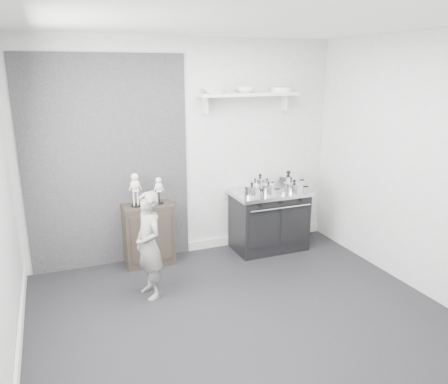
{
  "coord_description": "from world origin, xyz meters",
  "views": [
    {
      "loc": [
        -1.56,
        -3.36,
        2.33
      ],
      "look_at": [
        0.17,
        0.95,
        1.01
      ],
      "focal_mm": 35.0,
      "sensor_mm": 36.0,
      "label": 1
    }
  ],
  "objects": [
    {
      "name": "stove",
      "position": [
        1.03,
        1.48,
        0.4
      ],
      "size": [
        0.99,
        0.62,
        0.79
      ],
      "color": "black",
      "rests_on": "ground"
    },
    {
      "name": "bowl_large",
      "position": [
        0.33,
        1.67,
        2.07
      ],
      "size": [
        0.28,
        0.28,
        0.07
      ],
      "primitive_type": "imported",
      "color": "white",
      "rests_on": "wall_shelf"
    },
    {
      "name": "pot_front_right",
      "position": [
        1.3,
        1.32,
        0.86
      ],
      "size": [
        0.33,
        0.24,
        0.17
      ],
      "color": "silver",
      "rests_on": "stove"
    },
    {
      "name": "wall_shelf",
      "position": [
        0.8,
        1.68,
        2.01
      ],
      "size": [
        1.3,
        0.26,
        0.24
      ],
      "color": "silver",
      "rests_on": "room_shell"
    },
    {
      "name": "plate_stack",
      "position": [
        1.25,
        1.67,
        2.07
      ],
      "size": [
        0.26,
        0.26,
        0.06
      ],
      "primitive_type": "cylinder",
      "color": "white",
      "rests_on": "wall_shelf"
    },
    {
      "name": "pot_back_left",
      "position": [
        0.94,
        1.6,
        0.88
      ],
      "size": [
        0.32,
        0.23,
        0.21
      ],
      "color": "silver",
      "rests_on": "stove"
    },
    {
      "name": "skeleton_full",
      "position": [
        -0.68,
        1.61,
        0.99
      ],
      "size": [
        0.13,
        0.08,
        0.46
      ],
      "primitive_type": null,
      "color": "silver",
      "rests_on": "side_cabinet"
    },
    {
      "name": "pot_back_right",
      "position": [
        1.34,
        1.55,
        0.88
      ],
      "size": [
        0.4,
        0.32,
        0.23
      ],
      "color": "silver",
      "rests_on": "stove"
    },
    {
      "name": "child",
      "position": [
        -0.72,
        0.81,
        0.57
      ],
      "size": [
        0.36,
        0.47,
        1.14
      ],
      "primitive_type": "imported",
      "rotation": [
        0.0,
        0.0,
        -1.35
      ],
      "color": "slate",
      "rests_on": "ground"
    },
    {
      "name": "pot_front_center",
      "position": [
        0.93,
        1.33,
        0.86
      ],
      "size": [
        0.26,
        0.18,
        0.17
      ],
      "color": "silver",
      "rests_on": "stove"
    },
    {
      "name": "ground",
      "position": [
        0.0,
        0.0,
        0.0
      ],
      "size": [
        4.0,
        4.0,
        0.0
      ],
      "primitive_type": "plane",
      "color": "black",
      "rests_on": "ground"
    },
    {
      "name": "pot_front_left",
      "position": [
        0.72,
        1.37,
        0.86
      ],
      "size": [
        0.3,
        0.21,
        0.17
      ],
      "color": "silver",
      "rests_on": "stove"
    },
    {
      "name": "room_shell",
      "position": [
        -0.09,
        0.15,
        1.64
      ],
      "size": [
        4.02,
        3.62,
        2.71
      ],
      "color": "#B5B4B2",
      "rests_on": "ground"
    },
    {
      "name": "skeleton_torso",
      "position": [
        -0.4,
        1.61,
        0.94
      ],
      "size": [
        0.1,
        0.07,
        0.37
      ],
      "primitive_type": null,
      "color": "silver",
      "rests_on": "side_cabinet"
    },
    {
      "name": "bowl_small",
      "position": [
        0.75,
        1.67,
        2.07
      ],
      "size": [
        0.22,
        0.22,
        0.07
      ],
      "primitive_type": "imported",
      "color": "white",
      "rests_on": "wall_shelf"
    },
    {
      "name": "side_cabinet",
      "position": [
        -0.55,
        1.61,
        0.38
      ],
      "size": [
        0.58,
        0.34,
        0.75
      ],
      "primitive_type": "cube",
      "color": "black",
      "rests_on": "ground"
    }
  ]
}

